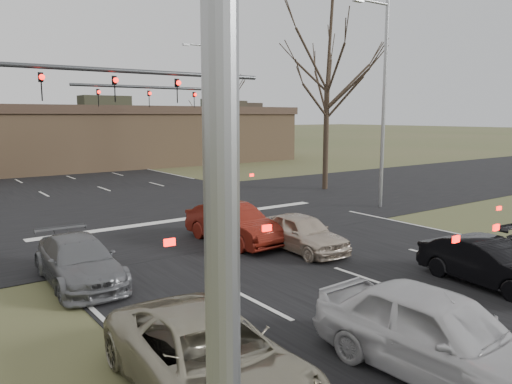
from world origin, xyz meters
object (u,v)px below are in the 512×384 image
mast_arm_near (60,99)px  car_white_sedan (438,334)px  car_silver_ahead (302,233)px  building (69,137)px  mast_arm_far (199,107)px  car_silver_suv (209,358)px  streetlight_right_near (382,92)px  car_black_hatch (489,263)px  car_red_ahead (234,224)px  car_grey_ahead (79,261)px  streetlight_right_far (209,101)px

mast_arm_near → car_white_sedan: size_ratio=2.64×
car_silver_ahead → building: bearing=90.7°
mast_arm_near → mast_arm_far: (11.41, 10.00, -0.06)m
mast_arm_near → car_silver_suv: (-1.27, -12.58, -4.41)m
building → streetlight_right_near: streetlight_right_near is taller
streetlight_right_near → car_black_hatch: (-6.58, -9.35, -4.96)m
building → car_black_hatch: building is taller
car_white_sedan → car_red_ahead: (2.23, 9.71, -0.09)m
mast_arm_far → car_silver_ahead: 18.31m
mast_arm_near → car_grey_ahead: mast_arm_near is taller
building → mast_arm_far: size_ratio=3.81×
car_silver_ahead → mast_arm_near: bearing=133.3°
streetlight_right_near → car_silver_suv: 18.73m
car_white_sedan → car_red_ahead: bearing=74.3°
mast_arm_near → streetlight_right_far: 20.20m
car_silver_suv → car_black_hatch: 8.74m
car_black_hatch → streetlight_right_near: bearing=60.8°
mast_arm_far → streetlight_right_far: bearing=51.9°
car_silver_suv → building: bearing=80.6°
car_white_sedan → building: bearing=80.0°
mast_arm_far → streetlight_right_far: 5.12m
car_white_sedan → car_black_hatch: size_ratio=1.21×
car_black_hatch → car_red_ahead: size_ratio=0.90×
car_silver_ahead → car_black_hatch: bearing=-69.0°
building → mast_arm_near: size_ratio=3.50×
car_red_ahead → car_silver_ahead: car_red_ahead is taller
streetlight_right_far → car_grey_ahead: 25.79m
car_silver_suv → car_grey_ahead: bearing=93.3°
mast_arm_near → streetlight_right_near: streetlight_right_near is taller
streetlight_right_far → car_silver_suv: (-15.82, -26.58, -4.92)m
car_red_ahead → car_silver_suv: bearing=-129.1°
streetlight_right_far → car_red_ahead: 21.74m
streetlight_right_near → car_black_hatch: size_ratio=2.64×
mast_arm_far → car_silver_suv: mast_arm_far is taller
mast_arm_near → car_silver_ahead: 9.97m
mast_arm_far → mast_arm_near: bearing=-138.8°
mast_arm_near → building: bearing=73.9°
mast_arm_near → car_silver_ahead: (5.73, -6.85, -4.45)m
car_silver_suv → car_grey_ahead: size_ratio=1.12×
streetlight_right_near → car_silver_suv: bearing=-148.0°
streetlight_right_near → streetlight_right_far: 17.01m
mast_arm_near → mast_arm_far: 15.17m
streetlight_right_far → car_white_sedan: (-12.32, -28.34, -4.80)m
building → car_white_sedan: bearing=-97.2°
mast_arm_far → streetlight_right_near: 13.28m
streetlight_right_near → car_white_sedan: (-11.82, -11.34, -4.80)m
streetlight_right_near → car_red_ahead: 10.89m
mast_arm_far → car_red_ahead: 16.76m
car_silver_suv → car_black_hatch: car_silver_suv is taller
car_black_hatch → car_red_ahead: car_red_ahead is taller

